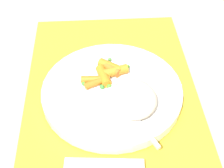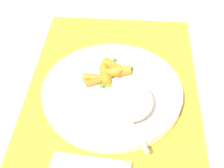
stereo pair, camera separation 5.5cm
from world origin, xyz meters
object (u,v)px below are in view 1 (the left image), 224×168
object	(u,v)px
carrot_portion	(107,73)
fork	(121,99)
plate	(112,92)
rice_mound	(133,99)

from	to	relation	value
carrot_portion	fork	distance (m)	0.07
plate	fork	size ratio (longest dim) A/B	1.45
plate	rice_mound	xyz separation A→B (m)	(-0.04, -0.03, 0.03)
rice_mound	carrot_portion	world-z (taller)	rice_mound
rice_mound	fork	bearing A→B (deg)	55.93
plate	carrot_portion	bearing A→B (deg)	12.74
rice_mound	fork	xyz separation A→B (m)	(0.01, 0.02, -0.01)
rice_mound	carrot_portion	bearing A→B (deg)	28.33
plate	fork	xyz separation A→B (m)	(-0.03, -0.01, 0.01)
plate	rice_mound	size ratio (longest dim) A/B	2.85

